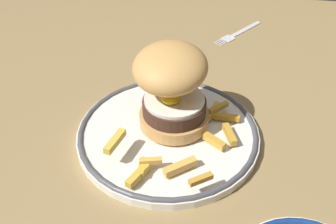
% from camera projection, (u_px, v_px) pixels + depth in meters
% --- Properties ---
extents(ground_plane, '(1.44, 1.01, 0.04)m').
position_uv_depth(ground_plane, '(189.00, 129.00, 0.59)').
color(ground_plane, '#94784B').
extents(dinner_plate, '(0.26, 0.26, 0.02)m').
position_uv_depth(dinner_plate, '(168.00, 132.00, 0.54)').
color(dinner_plate, white).
rests_on(dinner_plate, ground_plane).
extents(burger, '(0.12, 0.13, 0.12)m').
position_uv_depth(burger, '(172.00, 87.00, 0.51)').
color(burger, tan).
rests_on(burger, dinner_plate).
extents(fries_pile, '(0.17, 0.21, 0.03)m').
position_uv_depth(fries_pile, '(180.00, 137.00, 0.51)').
color(fries_pile, gold).
rests_on(fries_pile, dinner_plate).
extents(fork, '(0.10, 0.12, 0.00)m').
position_uv_depth(fork, '(238.00, 33.00, 0.79)').
color(fork, silver).
rests_on(fork, ground_plane).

